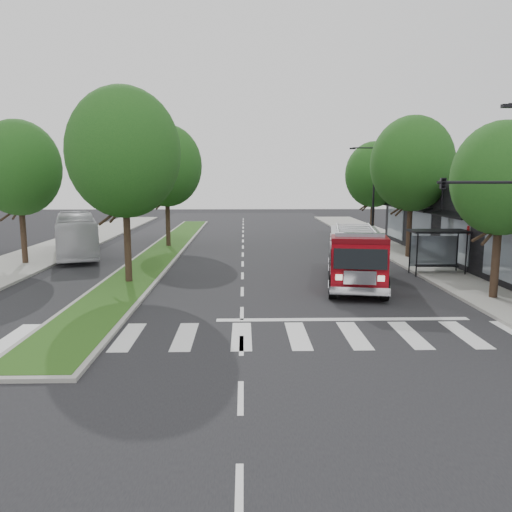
# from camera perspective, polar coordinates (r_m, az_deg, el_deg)

# --- Properties ---
(ground) EXTENTS (140.00, 140.00, 0.00)m
(ground) POSITION_cam_1_polar(r_m,az_deg,el_deg) (20.76, -1.62, -6.58)
(ground) COLOR black
(ground) RESTS_ON ground
(sidewalk_right) EXTENTS (5.00, 80.00, 0.15)m
(sidewalk_right) POSITION_cam_1_polar(r_m,az_deg,el_deg) (32.92, 20.77, -1.24)
(sidewalk_right) COLOR gray
(sidewalk_right) RESTS_ON ground
(sidewalk_left) EXTENTS (5.00, 80.00, 0.15)m
(sidewalk_left) POSITION_cam_1_polar(r_m,az_deg,el_deg) (33.82, -26.95, -1.38)
(sidewalk_left) COLOR gray
(sidewalk_left) RESTS_ON ground
(median) EXTENTS (3.00, 50.00, 0.15)m
(median) POSITION_cam_1_polar(r_m,az_deg,el_deg) (38.88, -10.39, 0.68)
(median) COLOR gray
(median) RESTS_ON ground
(bus_shelter) EXTENTS (3.20, 1.60, 2.61)m
(bus_shelter) POSITION_cam_1_polar(r_m,az_deg,el_deg) (30.46, 20.01, 1.76)
(bus_shelter) COLOR black
(bus_shelter) RESTS_ON ground
(tree_right_near) EXTENTS (4.40, 4.40, 8.05)m
(tree_right_near) POSITION_cam_1_polar(r_m,az_deg,el_deg) (24.78, 26.27, 7.92)
(tree_right_near) COLOR black
(tree_right_near) RESTS_ON ground
(tree_right_mid) EXTENTS (5.60, 5.60, 9.72)m
(tree_right_mid) POSITION_cam_1_polar(r_m,az_deg,el_deg) (35.88, 17.42, 10.01)
(tree_right_mid) COLOR black
(tree_right_mid) RESTS_ON ground
(tree_right_far) EXTENTS (5.00, 5.00, 8.73)m
(tree_right_far) POSITION_cam_1_polar(r_m,az_deg,el_deg) (45.46, 13.31, 9.04)
(tree_right_far) COLOR black
(tree_right_far) RESTS_ON ground
(tree_median_near) EXTENTS (5.80, 5.80, 10.16)m
(tree_median_near) POSITION_cam_1_polar(r_m,az_deg,el_deg) (26.74, -14.86, 11.34)
(tree_median_near) COLOR black
(tree_median_near) RESTS_ON ground
(tree_median_far) EXTENTS (5.60, 5.60, 9.72)m
(tree_median_far) POSITION_cam_1_polar(r_m,az_deg,el_deg) (40.48, -10.21, 10.10)
(tree_median_far) COLOR black
(tree_median_far) RESTS_ON ground
(tree_left_mid) EXTENTS (5.20, 5.20, 9.16)m
(tree_left_mid) POSITION_cam_1_polar(r_m,az_deg,el_deg) (34.98, -25.49, 9.07)
(tree_left_mid) COLOR black
(tree_left_mid) RESTS_ON ground
(streetlight_right_far) EXTENTS (2.11, 0.20, 8.00)m
(streetlight_right_far) POSITION_cam_1_polar(r_m,az_deg,el_deg) (41.31, 13.09, 7.20)
(streetlight_right_far) COLOR black
(streetlight_right_far) RESTS_ON ground
(fire_engine) EXTENTS (4.04, 9.11, 3.05)m
(fire_engine) POSITION_cam_1_polar(r_m,az_deg,el_deg) (26.63, 11.28, -0.08)
(fire_engine) COLOR #55040A
(fire_engine) RESTS_ON ground
(city_bus) EXTENTS (6.00, 11.15, 3.04)m
(city_bus) POSITION_cam_1_polar(r_m,az_deg,el_deg) (38.20, -19.86, 2.33)
(city_bus) COLOR silver
(city_bus) RESTS_ON ground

